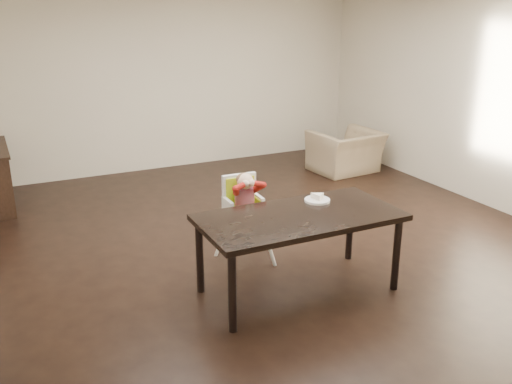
% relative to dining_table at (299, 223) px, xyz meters
% --- Properties ---
extents(ground, '(7.00, 7.00, 0.00)m').
position_rel_dining_table_xyz_m(ground, '(0.37, 0.97, -0.67)').
color(ground, black).
rests_on(ground, ground).
extents(room_walls, '(6.02, 7.02, 2.71)m').
position_rel_dining_table_xyz_m(room_walls, '(0.37, 0.97, 1.18)').
color(room_walls, beige).
rests_on(room_walls, ground).
extents(dining_table, '(1.80, 0.90, 0.75)m').
position_rel_dining_table_xyz_m(dining_table, '(0.00, 0.00, 0.00)').
color(dining_table, black).
rests_on(dining_table, ground).
extents(high_chair, '(0.41, 0.41, 0.95)m').
position_rel_dining_table_xyz_m(high_chair, '(-0.18, 0.80, -0.00)').
color(high_chair, white).
rests_on(high_chair, ground).
extents(plate, '(0.29, 0.29, 0.07)m').
position_rel_dining_table_xyz_m(plate, '(0.33, 0.24, 0.10)').
color(plate, white).
rests_on(plate, dining_table).
extents(armchair, '(1.03, 0.72, 0.86)m').
position_rel_dining_table_xyz_m(armchair, '(2.57, 3.01, -0.24)').
color(armchair, '#9A8462').
rests_on(armchair, ground).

